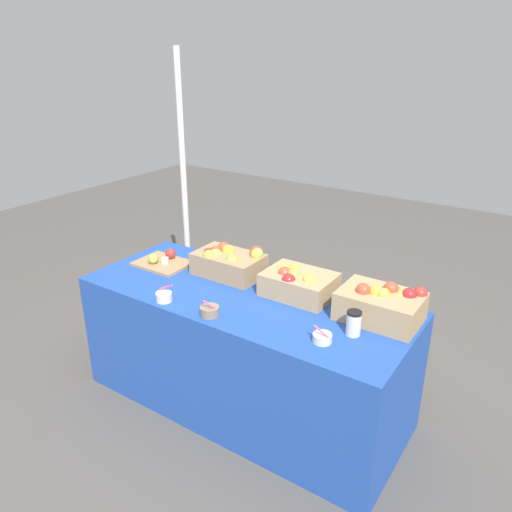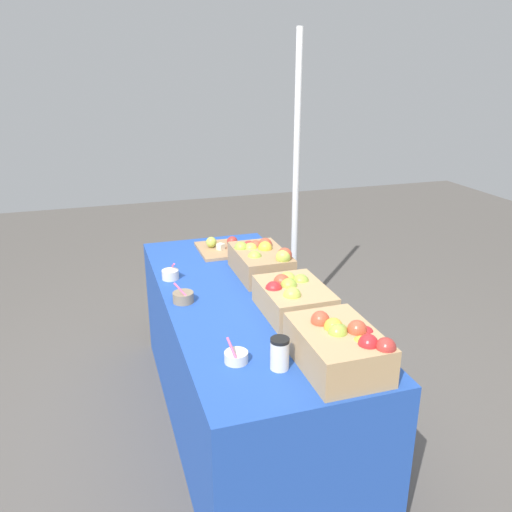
# 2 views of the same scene
# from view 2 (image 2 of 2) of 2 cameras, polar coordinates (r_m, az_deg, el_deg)

# --- Properties ---
(ground_plane) EXTENTS (10.00, 10.00, 0.00)m
(ground_plane) POSITION_cam_2_polar(r_m,az_deg,el_deg) (2.98, -1.33, -17.34)
(ground_plane) COLOR #56514C
(table) EXTENTS (1.90, 0.76, 0.74)m
(table) POSITION_cam_2_polar(r_m,az_deg,el_deg) (2.77, -1.39, -11.25)
(table) COLOR #234CAD
(table) RESTS_ON ground_plane
(apple_crate_left) EXTENTS (0.40, 0.28, 0.19)m
(apple_crate_left) POSITION_cam_2_polar(r_m,az_deg,el_deg) (2.00, 9.06, -9.64)
(apple_crate_left) COLOR tan
(apple_crate_left) RESTS_ON table
(apple_crate_middle) EXTENTS (0.38, 0.28, 0.17)m
(apple_crate_middle) POSITION_cam_2_polar(r_m,az_deg,el_deg) (2.40, 3.97, -4.46)
(apple_crate_middle) COLOR tan
(apple_crate_middle) RESTS_ON table
(apple_crate_right) EXTENTS (0.41, 0.26, 0.19)m
(apple_crate_right) POSITION_cam_2_polar(r_m,az_deg,el_deg) (2.82, 0.52, -0.44)
(apple_crate_right) COLOR tan
(apple_crate_right) RESTS_ON table
(cutting_board_front) EXTENTS (0.34, 0.25, 0.08)m
(cutting_board_front) POSITION_cam_2_polar(r_m,az_deg,el_deg) (3.21, -3.85, 0.93)
(cutting_board_front) COLOR tan
(cutting_board_front) RESTS_ON table
(sample_bowl_near) EXTENTS (0.09, 0.09, 0.09)m
(sample_bowl_near) POSITION_cam_2_polar(r_m,az_deg,el_deg) (2.04, -2.17, -10.87)
(sample_bowl_near) COLOR silver
(sample_bowl_near) RESTS_ON table
(sample_bowl_mid) EXTENTS (0.10, 0.09, 0.10)m
(sample_bowl_mid) POSITION_cam_2_polar(r_m,az_deg,el_deg) (2.82, -9.27, -1.97)
(sample_bowl_mid) COLOR silver
(sample_bowl_mid) RESTS_ON table
(sample_bowl_far) EXTENTS (0.10, 0.10, 0.10)m
(sample_bowl_far) POSITION_cam_2_polar(r_m,az_deg,el_deg) (2.54, -7.90, -4.44)
(sample_bowl_far) COLOR gray
(sample_bowl_far) RESTS_ON table
(coffee_cup) EXTENTS (0.07, 0.07, 0.12)m
(coffee_cup) POSITION_cam_2_polar(r_m,az_deg,el_deg) (1.98, 2.59, -10.53)
(coffee_cup) COLOR silver
(coffee_cup) RESTS_ON table
(tent_pole) EXTENTS (0.04, 0.04, 2.04)m
(tent_pole) POSITION_cam_2_polar(r_m,az_deg,el_deg) (3.65, 4.33, 7.44)
(tent_pole) COLOR white
(tent_pole) RESTS_ON ground_plane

